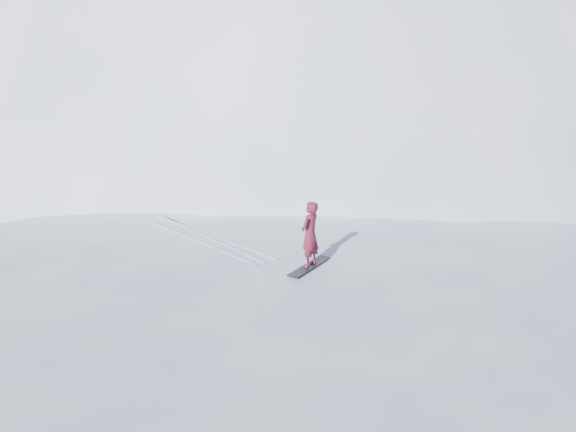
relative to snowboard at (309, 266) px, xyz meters
name	(u,v)px	position (x,y,z in m)	size (l,w,h in m)	color
ground	(311,373)	(-0.58, -0.91, -2.41)	(400.00, 400.00, 0.00)	white
near_ridge	(280,315)	(0.42, 2.09, -2.41)	(36.00, 28.00, 4.80)	white
summit_peak	(341,151)	(21.42, 25.09, -2.41)	(60.00, 56.00, 56.00)	white
peak_shoulder	(257,179)	(9.42, 19.09, -2.41)	(28.00, 24.00, 18.00)	white
wind_bumps	(249,342)	(-1.13, 1.21, -2.41)	(16.00, 14.40, 1.00)	white
snowboard	(309,266)	(0.00, 0.00, 0.00)	(1.66, 0.31, 0.03)	black
snowboarder	(310,234)	(0.00, 0.00, 0.86)	(0.62, 0.40, 1.69)	maroon
board_tracks	(201,235)	(-1.30, 3.78, 0.01)	(1.88, 5.96, 0.04)	silver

